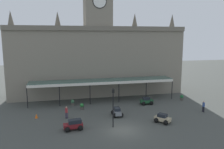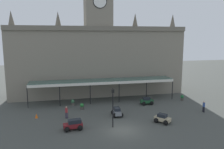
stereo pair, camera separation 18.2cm
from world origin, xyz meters
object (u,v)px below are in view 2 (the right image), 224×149
Objects in this scene: car_beige_sedan at (162,119)px; victorian_lamppost at (113,103)px; pedestrian_crossing_forecourt at (204,106)px; planter_by_canopy at (82,106)px; pedestrian_near_entrance at (66,112)px; car_grey_sedan at (117,112)px; car_maroon_estate at (73,125)px; traffic_cone at (36,116)px; planter_forecourt_centre at (73,102)px; planter_near_kerb at (182,98)px; car_green_sedan at (147,101)px.

victorian_lamppost is (-6.59, -0.03, 2.56)m from car_beige_sedan.
planter_by_canopy is (-17.42, 5.15, -0.42)m from pedestrian_crossing_forecourt.
pedestrian_crossing_forecourt is 19.90m from pedestrian_near_entrance.
car_grey_sedan is 6.99m from pedestrian_near_entrance.
car_maroon_estate is 4.24m from pedestrian_near_entrance.
pedestrian_crossing_forecourt is at bearing 18.69° from car_beige_sedan.
planter_by_canopy is (6.44, 2.40, 0.19)m from traffic_cone.
traffic_cone is (-16.12, 5.37, -0.20)m from car_beige_sedan.
car_maroon_estate reaches higher than planter_by_canopy.
pedestrian_crossing_forecourt is at bearing -6.57° from traffic_cone.
car_beige_sedan is 0.46× the size of victorian_lamppost.
planter_forecourt_centre is (0.42, 9.99, -0.07)m from car_maroon_estate.
planter_by_canopy is (-3.10, 7.80, -2.57)m from victorian_lamppost.
car_beige_sedan is at bearing -1.08° from car_maroon_estate.
planter_near_kerb is at bearing 21.81° from car_grey_sedan.
car_grey_sedan is at bearing 174.52° from pedestrian_crossing_forecourt.
victorian_lamppost is (-7.52, -8.11, 2.56)m from car_green_sedan.
planter_forecourt_centre is (-18.70, 7.59, -0.42)m from pedestrian_crossing_forecourt.
car_maroon_estate is 19.27m from pedestrian_crossing_forecourt.
planter_forecourt_centre is at bearing 137.05° from car_beige_sedan.
pedestrian_near_entrance is 1.74× the size of planter_by_canopy.
pedestrian_near_entrance is 20.48m from planter_near_kerb.
car_maroon_estate is 21.17m from planter_near_kerb.
car_maroon_estate reaches higher than car_grey_sedan.
planter_forecourt_centre is (-4.38, 10.23, -2.57)m from victorian_lamppost.
planter_forecourt_centre is (-5.84, 6.35, -0.01)m from car_grey_sedan.
car_maroon_estate is at bearing 178.92° from car_beige_sedan.
pedestrian_crossing_forecourt is at bearing -38.78° from car_green_sedan.
planter_near_kerb is 17.59m from planter_by_canopy.
planter_near_kerb is (6.92, 0.96, -0.01)m from car_green_sedan.
traffic_cone is 0.63× the size of planter_forecourt_centre.
planter_forecourt_centre is at bearing 43.17° from traffic_cone.
pedestrian_near_entrance is at bearing 160.07° from car_beige_sedan.
pedestrian_near_entrance is 1.74× the size of planter_near_kerb.
car_beige_sedan reaches higher than traffic_cone.
car_green_sedan is at bearing 1.69° from planter_by_canopy.
pedestrian_near_entrance is (-19.82, 1.76, 0.00)m from pedestrian_crossing_forecourt.
planter_by_canopy reaches higher than traffic_cone.
planter_forecourt_centre is 1.00× the size of planter_by_canopy.
car_green_sedan is 1.23× the size of pedestrian_crossing_forecourt.
traffic_cone is 7.07m from planter_forecourt_centre.
car_green_sedan is 11.36m from victorian_lamppost.
car_grey_sedan is 2.15× the size of planter_forecourt_centre.
planter_near_kerb is at bearing 88.93° from pedestrian_crossing_forecourt.
victorian_lamppost reaches higher than planter_near_kerb.
car_maroon_estate is at bearing 177.07° from victorian_lamppost.
car_beige_sedan is at bearing -36.96° from car_grey_sedan.
car_green_sedan is 0.42× the size of victorian_lamppost.
victorian_lamppost is 17.26m from planter_near_kerb.
car_maroon_estate reaches higher than planter_forecourt_centre.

